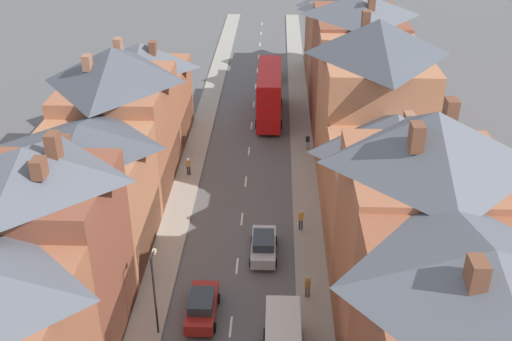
% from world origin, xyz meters
% --- Properties ---
extents(pavement_left, '(2.20, 104.00, 0.14)m').
position_xyz_m(pavement_left, '(-5.10, 38.00, 0.07)').
color(pavement_left, gray).
rests_on(pavement_left, ground).
extents(pavement_right, '(2.20, 104.00, 0.14)m').
position_xyz_m(pavement_right, '(5.10, 38.00, 0.07)').
color(pavement_right, gray).
rests_on(pavement_right, ground).
extents(centre_line_dashes, '(0.14, 97.80, 0.01)m').
position_xyz_m(centre_line_dashes, '(0.00, 36.00, 0.01)').
color(centre_line_dashes, silver).
rests_on(centre_line_dashes, ground).
extents(terrace_row_left, '(8.00, 55.00, 12.89)m').
position_xyz_m(terrace_row_left, '(-10.18, 15.31, 5.52)').
color(terrace_row_left, '#BCB7A8').
rests_on(terrace_row_left, ground).
extents(terrace_row_right, '(8.00, 76.97, 14.46)m').
position_xyz_m(terrace_row_right, '(10.19, 24.04, 6.61)').
color(terrace_row_right, brown).
rests_on(terrace_row_right, ground).
extents(double_decker_bus_lead, '(2.74, 10.80, 5.30)m').
position_xyz_m(double_decker_bus_lead, '(1.79, 44.30, 2.82)').
color(double_decker_bus_lead, red).
rests_on(double_decker_bus_lead, ground).
extents(car_near_blue, '(1.90, 4.57, 1.59)m').
position_xyz_m(car_near_blue, '(1.80, 56.67, 0.81)').
color(car_near_blue, maroon).
rests_on(car_near_blue, ground).
extents(car_near_silver, '(1.90, 4.25, 1.67)m').
position_xyz_m(car_near_silver, '(-1.80, 12.83, 0.84)').
color(car_near_silver, maroon).
rests_on(car_near_silver, ground).
extents(car_parked_left_a, '(1.90, 4.36, 1.68)m').
position_xyz_m(car_parked_left_a, '(1.80, 19.32, 0.85)').
color(car_parked_left_a, '#B7BABF').
rests_on(car_parked_left_a, ground).
extents(delivery_van, '(2.20, 5.20, 2.41)m').
position_xyz_m(delivery_van, '(3.10, 9.52, 1.34)').
color(delivery_van, silver).
rests_on(delivery_van, ground).
extents(pedestrian_mid_left, '(0.36, 0.22, 1.61)m').
position_xyz_m(pedestrian_mid_left, '(4.71, 14.77, 1.03)').
color(pedestrian_mid_left, brown).
rests_on(pedestrian_mid_left, pavement_right).
extents(pedestrian_mid_right, '(0.36, 0.22, 1.61)m').
position_xyz_m(pedestrian_mid_right, '(4.52, 22.53, 1.03)').
color(pedestrian_mid_right, '#3D4256').
rests_on(pedestrian_mid_right, pavement_right).
extents(pedestrian_far_left, '(0.36, 0.22, 1.61)m').
position_xyz_m(pedestrian_far_left, '(-5.07, 30.84, 1.03)').
color(pedestrian_far_left, '#23232D').
rests_on(pedestrian_far_left, pavement_left).
extents(pedestrian_far_right, '(0.36, 0.22, 1.61)m').
position_xyz_m(pedestrian_far_right, '(5.57, 36.25, 1.03)').
color(pedestrian_far_right, gray).
rests_on(pedestrian_far_right, pavement_right).
extents(street_lamp, '(0.20, 1.12, 5.50)m').
position_xyz_m(street_lamp, '(-4.25, 11.40, 3.24)').
color(street_lamp, black).
rests_on(street_lamp, ground).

